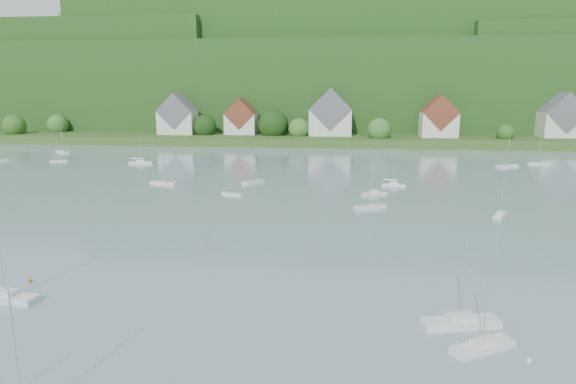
# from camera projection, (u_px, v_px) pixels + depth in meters

# --- Properties ---
(far_shore_strip) EXTENTS (600.00, 60.00, 3.00)m
(far_shore_strip) POSITION_uv_depth(u_px,v_px,m) (319.00, 136.00, 205.40)
(far_shore_strip) COLOR #284A1B
(far_shore_strip) RESTS_ON ground
(forested_ridge) EXTENTS (620.00, 181.22, 69.89)m
(forested_ridge) POSITION_uv_depth(u_px,v_px,m) (326.00, 84.00, 267.69)
(forested_ridge) COLOR #173D13
(forested_ridge) RESTS_ON ground
(village_building_0) EXTENTS (14.00, 10.40, 16.00)m
(village_building_0) POSITION_uv_depth(u_px,v_px,m) (178.00, 117.00, 197.00)
(village_building_0) COLOR beige
(village_building_0) RESTS_ON far_shore_strip
(village_building_1) EXTENTS (12.00, 9.36, 14.00)m
(village_building_1) POSITION_uv_depth(u_px,v_px,m) (241.00, 119.00, 196.43)
(village_building_1) COLOR beige
(village_building_1) RESTS_ON far_shore_strip
(village_building_2) EXTENTS (16.00, 11.44, 18.00)m
(village_building_2) POSITION_uv_depth(u_px,v_px,m) (331.00, 116.00, 191.39)
(village_building_2) COLOR beige
(village_building_2) RESTS_ON far_shore_strip
(village_building_3) EXTENTS (13.00, 10.40, 15.50)m
(village_building_3) POSITION_uv_depth(u_px,v_px,m) (439.00, 119.00, 185.33)
(village_building_3) COLOR beige
(village_building_3) RESTS_ON far_shore_strip
(village_building_4) EXTENTS (15.00, 10.40, 16.50)m
(village_building_4) POSITION_uv_depth(u_px,v_px,m) (562.00, 119.00, 184.37)
(village_building_4) COLOR beige
(village_building_4) RESTS_ON far_shore_strip
(near_sailboat_3) EXTENTS (5.82, 4.33, 7.83)m
(near_sailboat_3) POSITION_uv_depth(u_px,v_px,m) (483.00, 345.00, 40.79)
(near_sailboat_3) COLOR silver
(near_sailboat_3) RESTS_ON ground
(near_sailboat_4) EXTENTS (7.21, 3.56, 9.38)m
(near_sailboat_4) POSITION_uv_depth(u_px,v_px,m) (461.00, 322.00, 44.82)
(near_sailboat_4) COLOR silver
(near_sailboat_4) RESTS_ON ground
(near_sailboat_6) EXTENTS (6.93, 2.66, 9.12)m
(near_sailboat_6) POSITION_uv_depth(u_px,v_px,m) (5.00, 297.00, 50.21)
(near_sailboat_6) COLOR silver
(near_sailboat_6) RESTS_ON ground
(mooring_buoy_1) EXTENTS (0.42, 0.42, 0.42)m
(mooring_buoy_1) POSITION_uv_depth(u_px,v_px,m) (529.00, 362.00, 39.07)
(mooring_buoy_1) COLOR silver
(mooring_buoy_1) RESTS_ON ground
(mooring_buoy_3) EXTENTS (0.44, 0.44, 0.44)m
(mooring_buoy_3) POSITION_uv_depth(u_px,v_px,m) (30.00, 282.00, 55.15)
(mooring_buoy_3) COLOR #CB4F00
(mooring_buoy_3) RESTS_ON ground
(far_sailboat_cluster) EXTENTS (196.39, 75.09, 8.71)m
(far_sailboat_cluster) POSITION_uv_depth(u_px,v_px,m) (342.00, 173.00, 123.43)
(far_sailboat_cluster) COLOR silver
(far_sailboat_cluster) RESTS_ON ground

